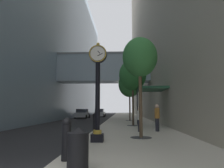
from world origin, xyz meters
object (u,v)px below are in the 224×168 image
street_tree_near (140,58)px  pedestrian_by_clock (157,117)px  street_clock (98,86)px  trash_bin (78,148)px  street_tree_mid_near (133,75)px  street_tree_mid_far (130,84)px  car_white_near (100,113)px  car_silver_mid (82,114)px  bollard_nearest (66,138)px  bollard_third (95,123)px  pedestrian_walking (140,119)px

street_tree_near → pedestrian_by_clock: street_tree_near is taller
street_clock → trash_bin: size_ratio=4.43×
street_tree_mid_near → street_tree_mid_far: size_ratio=0.96×
street_tree_near → car_white_near: bearing=100.0°
trash_bin → car_silver_mid: car_silver_mid is taller
street_tree_mid_far → car_white_near: (-5.45, 15.43, -3.94)m
street_tree_near → pedestrian_by_clock: bearing=66.5°
street_tree_near → street_clock: bearing=-145.9°
pedestrian_by_clock → car_silver_mid: bearing=112.6°
bollard_nearest → trash_bin: size_ratio=1.18×
bollard_third → street_tree_mid_far: 14.72m
car_white_near → street_clock: bearing=-84.1°
trash_bin → pedestrian_by_clock: pedestrian_by_clock is taller
pedestrian_by_clock → trash_bin: bearing=-110.6°
street_tree_near → trash_bin: 7.30m
street_tree_mid_far → pedestrian_walking: size_ratio=3.89×
street_tree_mid_far → pedestrian_by_clock: 12.97m
car_silver_mid → trash_bin: bearing=-79.5°
car_silver_mid → street_tree_mid_far: bearing=-51.1°
pedestrian_walking → car_white_near: size_ratio=0.34×
street_tree_mid_near → pedestrian_by_clock: street_tree_mid_near is taller
street_clock → street_tree_mid_near: street_tree_mid_near is taller
pedestrian_walking → car_silver_mid: pedestrian_walking is taller
street_tree_near → trash_bin: (-2.06, -5.96, -3.68)m
street_clock → bollard_third: 3.59m
street_tree_near → pedestrian_walking: bearing=86.3°
street_clock → pedestrian_walking: street_clock is taller
street_clock → trash_bin: (0.06, -4.53, -2.02)m
trash_bin → pedestrian_by_clock: bearing=69.4°
street_tree_mid_near → car_silver_mid: bearing=114.2°
pedestrian_walking → street_clock: bearing=-118.2°
street_tree_near → car_white_near: size_ratio=1.14×
car_silver_mid → street_tree_near: bearing=-72.7°
street_tree_near → street_tree_mid_near: bearing=90.0°
bollard_nearest → car_white_near: car_white_near is taller
pedestrian_walking → pedestrian_by_clock: bearing=13.2°
bollard_third → car_white_near: size_ratio=0.26×
street_tree_mid_far → car_silver_mid: size_ratio=1.33×
street_tree_near → street_tree_mid_near: 7.76m
pedestrian_walking → street_tree_near: bearing=-93.7°
trash_bin → street_tree_near: bearing=71.0°
street_clock → trash_bin: street_clock is taller
street_clock → car_silver_mid: bearing=102.2°
street_tree_mid_near → pedestrian_by_clock: size_ratio=3.32×
street_tree_mid_near → car_white_near: bearing=103.2°
trash_bin → pedestrian_by_clock: (3.41, 9.09, 0.42)m
street_tree_mid_near → street_tree_mid_far: (-0.00, 7.75, 0.06)m
street_tree_near → pedestrian_walking: street_tree_near is taller
bollard_third → street_tree_near: 4.70m
pedestrian_walking → car_white_near: pedestrian_walking is taller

